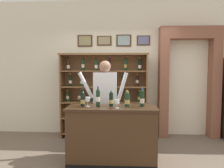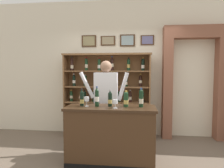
{
  "view_description": "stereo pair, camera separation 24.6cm",
  "coord_description": "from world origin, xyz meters",
  "px_view_note": "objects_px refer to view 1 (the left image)",
  "views": [
    {
      "loc": [
        0.05,
        -3.36,
        1.57
      ],
      "look_at": [
        -0.14,
        0.31,
        1.3
      ],
      "focal_mm": 33.27,
      "sensor_mm": 36.0,
      "label": 1
    },
    {
      "loc": [
        0.3,
        -3.34,
        1.57
      ],
      "look_at": [
        -0.14,
        0.31,
        1.3
      ],
      "focal_mm": 33.27,
      "sensor_mm": 36.0,
      "label": 2
    }
  ],
  "objects_px": {
    "wine_glass_spare": "(117,102)",
    "tasting_bottle_chianti": "(142,98)",
    "wine_shelf": "(104,93)",
    "tasting_bottle_brunello": "(98,97)",
    "tasting_bottle_super_tuscan": "(127,99)",
    "tasting_counter": "(112,135)",
    "tasting_bottle_grappa": "(111,99)",
    "tasting_bottle_prosecco": "(82,99)",
    "wine_glass_left": "(88,100)",
    "shopkeeper": "(105,95)"
  },
  "relations": [
    {
      "from": "shopkeeper",
      "to": "tasting_counter",
      "type": "bearing_deg",
      "value": -73.41
    },
    {
      "from": "tasting_counter",
      "to": "tasting_bottle_chianti",
      "type": "xyz_separation_m",
      "value": [
        0.49,
        0.03,
        0.62
      ]
    },
    {
      "from": "tasting_bottle_prosecco",
      "to": "tasting_bottle_chianti",
      "type": "relative_size",
      "value": 0.93
    },
    {
      "from": "shopkeeper",
      "to": "wine_glass_spare",
      "type": "height_order",
      "value": "shopkeeper"
    },
    {
      "from": "tasting_counter",
      "to": "wine_glass_left",
      "type": "height_order",
      "value": "wine_glass_left"
    },
    {
      "from": "tasting_bottle_prosecco",
      "to": "tasting_bottle_super_tuscan",
      "type": "relative_size",
      "value": 1.09
    },
    {
      "from": "tasting_bottle_super_tuscan",
      "to": "tasting_bottle_chianti",
      "type": "bearing_deg",
      "value": 0.3
    },
    {
      "from": "tasting_bottle_super_tuscan",
      "to": "wine_glass_left",
      "type": "relative_size",
      "value": 1.68
    },
    {
      "from": "wine_glass_spare",
      "to": "tasting_bottle_super_tuscan",
      "type": "bearing_deg",
      "value": 42.68
    },
    {
      "from": "shopkeeper",
      "to": "tasting_bottle_super_tuscan",
      "type": "distance_m",
      "value": 0.64
    },
    {
      "from": "tasting_counter",
      "to": "tasting_bottle_chianti",
      "type": "relative_size",
      "value": 4.67
    },
    {
      "from": "tasting_counter",
      "to": "wine_glass_spare",
      "type": "xyz_separation_m",
      "value": [
        0.09,
        -0.12,
        0.57
      ]
    },
    {
      "from": "wine_shelf",
      "to": "tasting_bottle_brunello",
      "type": "xyz_separation_m",
      "value": [
        0.03,
        -1.35,
        0.08
      ]
    },
    {
      "from": "shopkeeper",
      "to": "tasting_bottle_super_tuscan",
      "type": "relative_size",
      "value": 6.43
    },
    {
      "from": "tasting_counter",
      "to": "tasting_bottle_grappa",
      "type": "distance_m",
      "value": 0.6
    },
    {
      "from": "shopkeeper",
      "to": "wine_glass_spare",
      "type": "xyz_separation_m",
      "value": [
        0.24,
        -0.65,
        -0.02
      ]
    },
    {
      "from": "tasting_counter",
      "to": "tasting_bottle_grappa",
      "type": "bearing_deg",
      "value": 115.01
    },
    {
      "from": "tasting_bottle_prosecco",
      "to": "tasting_bottle_grappa",
      "type": "height_order",
      "value": "tasting_bottle_prosecco"
    },
    {
      "from": "wine_shelf",
      "to": "tasting_bottle_prosecco",
      "type": "relative_size",
      "value": 6.79
    },
    {
      "from": "tasting_bottle_prosecco",
      "to": "tasting_bottle_chianti",
      "type": "height_order",
      "value": "tasting_bottle_chianti"
    },
    {
      "from": "wine_shelf",
      "to": "tasting_bottle_chianti",
      "type": "height_order",
      "value": "wine_shelf"
    },
    {
      "from": "tasting_bottle_chianti",
      "to": "tasting_bottle_prosecco",
      "type": "bearing_deg",
      "value": -179.73
    },
    {
      "from": "tasting_bottle_brunello",
      "to": "wine_glass_spare",
      "type": "xyz_separation_m",
      "value": [
        0.32,
        -0.13,
        -0.06
      ]
    },
    {
      "from": "wine_shelf",
      "to": "tasting_bottle_grappa",
      "type": "height_order",
      "value": "wine_shelf"
    },
    {
      "from": "tasting_bottle_grappa",
      "to": "wine_glass_spare",
      "type": "relative_size",
      "value": 2.01
    },
    {
      "from": "tasting_bottle_brunello",
      "to": "tasting_bottle_prosecco",
      "type": "bearing_deg",
      "value": 176.26
    },
    {
      "from": "tasting_counter",
      "to": "tasting_bottle_brunello",
      "type": "height_order",
      "value": "tasting_bottle_brunello"
    },
    {
      "from": "tasting_bottle_grappa",
      "to": "tasting_bottle_chianti",
      "type": "relative_size",
      "value": 0.88
    },
    {
      "from": "tasting_bottle_chianti",
      "to": "tasting_bottle_super_tuscan",
      "type": "bearing_deg",
      "value": -179.7
    },
    {
      "from": "wine_shelf",
      "to": "tasting_bottle_brunello",
      "type": "bearing_deg",
      "value": -88.87
    },
    {
      "from": "tasting_bottle_super_tuscan",
      "to": "tasting_bottle_grappa",
      "type": "bearing_deg",
      "value": 179.41
    },
    {
      "from": "tasting_counter",
      "to": "shopkeeper",
      "type": "height_order",
      "value": "shopkeeper"
    },
    {
      "from": "shopkeeper",
      "to": "wine_glass_left",
      "type": "height_order",
      "value": "shopkeeper"
    },
    {
      "from": "wine_shelf",
      "to": "shopkeeper",
      "type": "xyz_separation_m",
      "value": [
        0.1,
        -0.83,
        0.04
      ]
    },
    {
      "from": "tasting_bottle_brunello",
      "to": "tasting_bottle_super_tuscan",
      "type": "xyz_separation_m",
      "value": [
        0.48,
        0.02,
        -0.02
      ]
    },
    {
      "from": "tasting_counter",
      "to": "wine_glass_left",
      "type": "distance_m",
      "value": 0.71
    },
    {
      "from": "wine_glass_spare",
      "to": "tasting_bottle_chianti",
      "type": "bearing_deg",
      "value": 20.29
    },
    {
      "from": "wine_glass_left",
      "to": "tasting_counter",
      "type": "bearing_deg",
      "value": 1.55
    },
    {
      "from": "tasting_bottle_brunello",
      "to": "tasting_bottle_grappa",
      "type": "distance_m",
      "value": 0.22
    },
    {
      "from": "shopkeeper",
      "to": "tasting_bottle_grappa",
      "type": "height_order",
      "value": "shopkeeper"
    },
    {
      "from": "wine_glass_left",
      "to": "wine_glass_spare",
      "type": "height_order",
      "value": "wine_glass_left"
    },
    {
      "from": "wine_glass_left",
      "to": "tasting_bottle_brunello",
      "type": "bearing_deg",
      "value": 5.49
    },
    {
      "from": "tasting_bottle_brunello",
      "to": "wine_glass_spare",
      "type": "relative_size",
      "value": 2.42
    },
    {
      "from": "wine_shelf",
      "to": "wine_glass_left",
      "type": "height_order",
      "value": "wine_shelf"
    },
    {
      "from": "wine_shelf",
      "to": "tasting_bottle_super_tuscan",
      "type": "height_order",
      "value": "wine_shelf"
    },
    {
      "from": "wine_glass_spare",
      "to": "wine_shelf",
      "type": "bearing_deg",
      "value": 103.12
    },
    {
      "from": "tasting_counter",
      "to": "wine_glass_spare",
      "type": "height_order",
      "value": "wine_glass_spare"
    },
    {
      "from": "wine_shelf",
      "to": "tasting_counter",
      "type": "xyz_separation_m",
      "value": [
        0.25,
        -1.35,
        -0.55
      ]
    },
    {
      "from": "wine_glass_left",
      "to": "shopkeeper",
      "type": "bearing_deg",
      "value": 65.65
    },
    {
      "from": "tasting_counter",
      "to": "tasting_bottle_brunello",
      "type": "relative_size",
      "value": 4.39
    }
  ]
}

